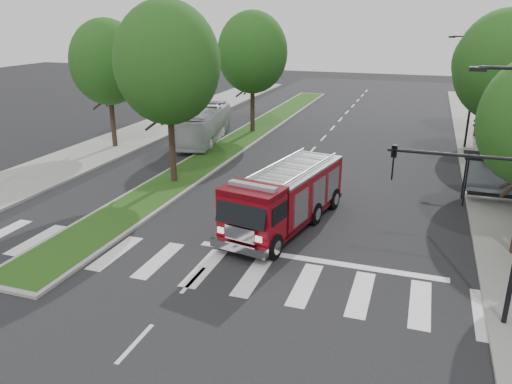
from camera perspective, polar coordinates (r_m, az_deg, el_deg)
ground at (r=22.12m, az=-2.69°, el=-5.19°), size 140.00×140.00×0.00m
sidewalk_left at (r=37.25m, az=-18.12°, el=4.28°), size 5.00×80.00×0.15m
median at (r=40.12m, az=-1.34°, el=6.29°), size 3.00×50.00×0.15m
bus_shelter at (r=28.03m, az=25.81°, el=2.65°), size 3.20×1.60×2.61m
tree_right_mid at (r=33.05m, az=26.45°, el=12.77°), size 5.60×5.60×9.72m
tree_right_far at (r=43.01m, az=24.81°, el=13.23°), size 5.00×5.00×8.73m
tree_median_near at (r=28.20m, az=-10.09°, el=14.29°), size 5.80×5.80×10.16m
tree_median_far at (r=41.04m, az=-0.42°, el=15.65°), size 5.60×5.60×9.72m
tree_left_mid at (r=37.55m, az=-16.64°, el=14.02°), size 5.20×5.20×9.16m
streetlight_right_near at (r=16.00m, az=25.72°, el=0.95°), size 4.08×0.22×8.00m
streetlight_right_far at (r=39.08m, az=23.32°, el=10.95°), size 2.11×0.20×8.00m
fire_engine at (r=22.81m, az=3.36°, el=-0.64°), size 4.04×8.69×2.90m
city_bus at (r=38.99m, az=-5.85°, el=7.63°), size 3.75×9.48×2.57m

